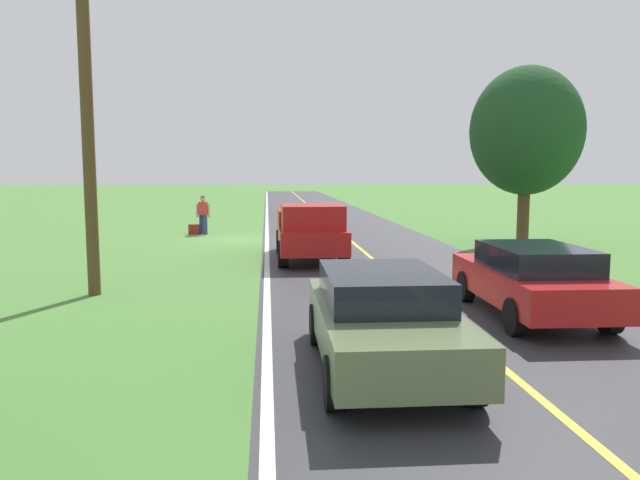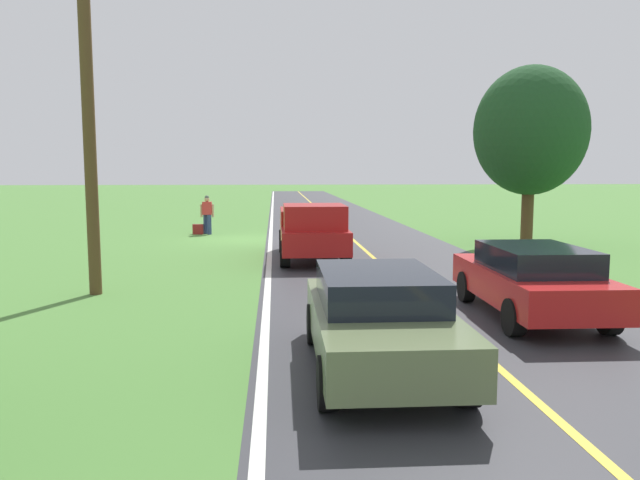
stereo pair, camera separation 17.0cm
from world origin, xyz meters
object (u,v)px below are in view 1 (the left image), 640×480
suitcase_carried (194,229)px  tree_far_side_near (526,131)px  sedan_ahead_same_lane (383,318)px  pickup_truck_passing (310,230)px  hitchhiker_walking (203,212)px  sedan_mid_oncoming (532,278)px  utility_pole_roadside (88,136)px

suitcase_carried → tree_far_side_near: (-12.99, 5.25, 4.09)m
suitcase_carried → sedan_ahead_same_lane: 19.74m
suitcase_carried → pickup_truck_passing: 9.53m
hitchhiker_walking → sedan_ahead_same_lane: 19.69m
sedan_mid_oncoming → utility_pole_roadside: bearing=-17.5°
sedan_mid_oncoming → hitchhiker_walking: bearing=-63.8°
utility_pole_roadside → sedan_ahead_same_lane: bearing=134.2°
pickup_truck_passing → sedan_ahead_same_lane: pickup_truck_passing is taller
tree_far_side_near → sedan_ahead_same_lane: (8.05, 13.86, -3.56)m
sedan_ahead_same_lane → utility_pole_roadside: utility_pole_roadside is taller
hitchhiker_walking → utility_pole_roadside: bearing=85.2°
hitchhiker_walking → pickup_truck_passing: 9.36m
suitcase_carried → utility_pole_roadside: (0.70, 13.32, 3.40)m
hitchhiker_walking → sedan_ahead_same_lane: (-4.51, 19.16, -0.23)m
hitchhiker_walking → pickup_truck_passing: size_ratio=0.32×
tree_far_side_near → utility_pole_roadside: (13.68, 8.07, -0.68)m
sedan_mid_oncoming → tree_far_side_near: bearing=-112.6°
sedan_ahead_same_lane → sedan_mid_oncoming: size_ratio=1.00×
suitcase_carried → sedan_mid_oncoming: (-8.44, 16.21, 0.53)m
pickup_truck_passing → hitchhiker_walking: bearing=-63.1°
tree_far_side_near → sedan_mid_oncoming: (4.55, 10.96, -3.56)m
suitcase_carried → pickup_truck_passing: pickup_truck_passing is taller
sedan_ahead_same_lane → tree_far_side_near: bearing=-120.2°
tree_far_side_near → suitcase_carried: bearing=-22.0°
pickup_truck_passing → tree_far_side_near: 9.48m
tree_far_side_near → sedan_mid_oncoming: size_ratio=1.52×
sedan_ahead_same_lane → sedan_mid_oncoming: bearing=-140.4°
hitchhiker_walking → utility_pole_roadside: (1.12, 13.38, 2.65)m
hitchhiker_walking → tree_far_side_near: bearing=157.1°
sedan_ahead_same_lane → sedan_mid_oncoming: same height
tree_far_side_near → utility_pole_roadside: utility_pole_roadside is taller
hitchhiker_walking → sedan_ahead_same_lane: size_ratio=0.40×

